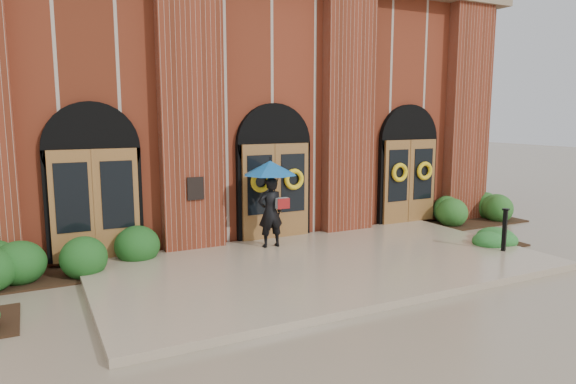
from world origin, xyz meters
TOP-DOWN VIEW (x-y plane):
  - ground at (0.00, 0.00)m, footprint 90.00×90.00m
  - landing at (0.00, 0.15)m, footprint 10.00×5.30m
  - church_building at (0.00, 8.78)m, footprint 16.20×12.53m
  - man_with_umbrella at (-0.54, 1.90)m, footprint 1.41×1.41m
  - metal_post at (4.30, -1.02)m, footprint 0.18×0.18m
  - hedge_wall_left at (-5.20, 2.20)m, footprint 3.27×1.31m
  - hedge_wall_right at (6.63, 2.20)m, footprint 3.21×1.28m
  - hedge_front_right at (5.10, 0.00)m, footprint 1.25×1.08m

SIDE VIEW (x-z plane):
  - ground at x=0.00m, z-range 0.00..0.00m
  - landing at x=0.00m, z-range 0.00..0.15m
  - hedge_front_right at x=5.10m, z-range 0.00..0.44m
  - hedge_wall_right at x=6.63m, z-range 0.00..0.82m
  - hedge_wall_left at x=-5.20m, z-range 0.00..0.84m
  - metal_post at x=4.30m, z-range 0.18..1.21m
  - man_with_umbrella at x=-0.54m, z-range 0.58..2.72m
  - church_building at x=0.00m, z-range 0.00..7.00m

